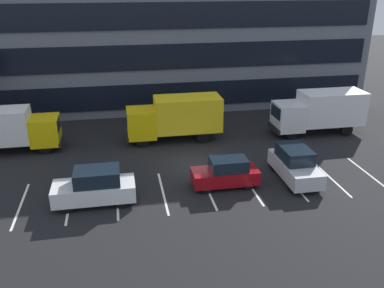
{
  "coord_description": "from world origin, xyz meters",
  "views": [
    {
      "loc": [
        -5.14,
        -26.24,
        12.52
      ],
      "look_at": [
        -0.21,
        0.54,
        1.4
      ],
      "focal_mm": 38.84,
      "sensor_mm": 36.0,
      "label": 1
    }
  ],
  "objects_px": {
    "box_truck_white": "(320,110)",
    "suv_white": "(95,187)",
    "box_truck_yellow": "(8,128)",
    "suv_maroon": "(226,173)",
    "suv_silver": "(295,164)",
    "box_truck_yellow_all": "(176,116)"
  },
  "relations": [
    {
      "from": "box_truck_yellow_all",
      "to": "box_truck_white",
      "type": "xyz_separation_m",
      "value": [
        12.13,
        -0.59,
        0.01
      ]
    },
    {
      "from": "box_truck_yellow_all",
      "to": "box_truck_yellow",
      "type": "height_order",
      "value": "box_truck_yellow_all"
    },
    {
      "from": "box_truck_yellow_all",
      "to": "suv_maroon",
      "type": "bearing_deg",
      "value": -77.19
    },
    {
      "from": "suv_silver",
      "to": "box_truck_yellow",
      "type": "bearing_deg",
      "value": 156.89
    },
    {
      "from": "box_truck_yellow",
      "to": "suv_maroon",
      "type": "distance_m",
      "value": 16.92
    },
    {
      "from": "box_truck_yellow",
      "to": "suv_white",
      "type": "bearing_deg",
      "value": -54.08
    },
    {
      "from": "suv_white",
      "to": "box_truck_white",
      "type": "bearing_deg",
      "value": 25.17
    },
    {
      "from": "box_truck_yellow_all",
      "to": "suv_maroon",
      "type": "height_order",
      "value": "box_truck_yellow_all"
    },
    {
      "from": "box_truck_yellow",
      "to": "suv_maroon",
      "type": "xyz_separation_m",
      "value": [
        14.65,
        -8.41,
        -0.97
      ]
    },
    {
      "from": "box_truck_white",
      "to": "box_truck_yellow",
      "type": "xyz_separation_m",
      "value": [
        -24.84,
        0.49,
        -0.13
      ]
    },
    {
      "from": "box_truck_white",
      "to": "suv_silver",
      "type": "bearing_deg",
      "value": -125.36
    },
    {
      "from": "box_truck_white",
      "to": "suv_silver",
      "type": "relative_size",
      "value": 1.62
    },
    {
      "from": "box_truck_white",
      "to": "suv_white",
      "type": "relative_size",
      "value": 1.62
    },
    {
      "from": "box_truck_yellow_all",
      "to": "suv_white",
      "type": "height_order",
      "value": "box_truck_yellow_all"
    },
    {
      "from": "suv_maroon",
      "to": "suv_silver",
      "type": "bearing_deg",
      "value": 1.89
    },
    {
      "from": "box_truck_yellow",
      "to": "suv_silver",
      "type": "height_order",
      "value": "box_truck_yellow"
    },
    {
      "from": "box_truck_yellow",
      "to": "suv_silver",
      "type": "distance_m",
      "value": 21.04
    },
    {
      "from": "box_truck_yellow_all",
      "to": "box_truck_yellow",
      "type": "relative_size",
      "value": 1.06
    },
    {
      "from": "suv_white",
      "to": "suv_maroon",
      "type": "bearing_deg",
      "value": 4.72
    },
    {
      "from": "box_truck_white",
      "to": "suv_white",
      "type": "height_order",
      "value": "box_truck_white"
    },
    {
      "from": "box_truck_yellow_all",
      "to": "suv_maroon",
      "type": "xyz_separation_m",
      "value": [
        1.93,
        -8.51,
        -1.08
      ]
    },
    {
      "from": "box_truck_yellow",
      "to": "suv_maroon",
      "type": "height_order",
      "value": "box_truck_yellow"
    }
  ]
}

